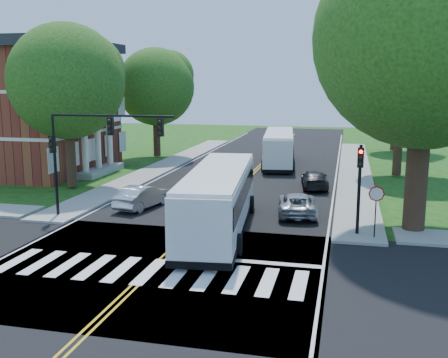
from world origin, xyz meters
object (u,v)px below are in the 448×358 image
(signal_ne, at_px, (360,178))
(suv, at_px, (297,204))
(bus_lead, at_px, (219,199))
(signal_nw, at_px, (92,141))
(dark_sedan, at_px, (315,179))
(hatchback, at_px, (143,196))
(bus_follow, at_px, (279,147))

(signal_ne, xyz_separation_m, suv, (-3.29, 3.58, -2.32))
(suv, bearing_deg, bus_lead, 42.83)
(signal_nw, xyz_separation_m, dark_sedan, (11.26, 11.51, -3.72))
(bus_lead, height_order, hatchback, bus_lead)
(signal_nw, bearing_deg, hatchback, 64.46)
(bus_follow, bearing_deg, hatchback, 66.16)
(bus_lead, bearing_deg, suv, -136.67)
(hatchback, bearing_deg, signal_ne, 177.73)
(signal_ne, distance_m, bus_follow, 22.74)
(bus_follow, bearing_deg, dark_sedan, 104.58)
(hatchback, relative_size, suv, 0.92)
(signal_ne, relative_size, hatchback, 1.04)
(hatchback, bearing_deg, signal_nw, 76.31)
(signal_ne, bearing_deg, bus_follow, 107.14)
(bus_lead, relative_size, suv, 2.76)
(signal_ne, relative_size, suv, 0.96)
(dark_sedan, bearing_deg, signal_nw, 38.70)
(bus_lead, xyz_separation_m, suv, (3.58, 4.21, -1.06))
(dark_sedan, bearing_deg, suv, 79.52)
(bus_lead, xyz_separation_m, dark_sedan, (4.07, 12.13, -1.05))
(signal_ne, distance_m, bus_lead, 7.02)
(bus_lead, distance_m, suv, 5.63)
(signal_nw, height_order, signal_ne, signal_nw)
(signal_ne, height_order, dark_sedan, signal_ne)
(signal_ne, distance_m, suv, 5.39)
(signal_ne, xyz_separation_m, bus_follow, (-6.69, 21.69, -1.37))
(signal_nw, height_order, hatchback, signal_nw)
(dark_sedan, bearing_deg, signal_ne, 96.73)
(bus_lead, distance_m, dark_sedan, 12.84)
(hatchback, xyz_separation_m, suv, (9.25, 0.42, -0.06))
(signal_nw, xyz_separation_m, bus_follow, (7.37, 21.70, -2.78))
(signal_ne, bearing_deg, bus_lead, -174.75)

